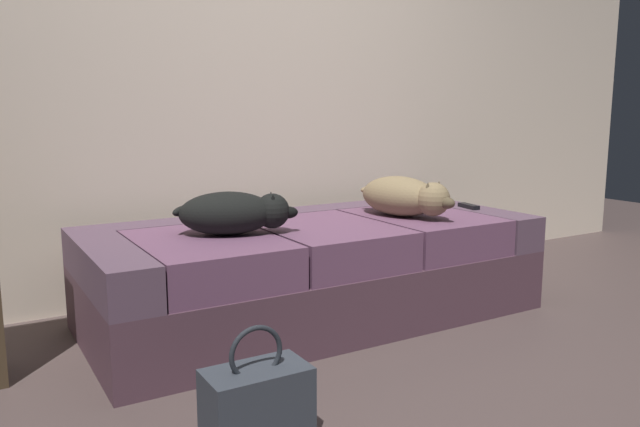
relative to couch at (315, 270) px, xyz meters
The scene contains 7 objects.
ground_plane 1.02m from the couch, 90.00° to the right, with size 10.00×10.00×0.00m, color #493A38.
back_wall 1.36m from the couch, 90.00° to the left, with size 6.40×0.10×2.80m, color beige.
couch is the anchor object (origin of this frame).
dog_dark 0.57m from the couch, behind, with size 0.54×0.36×0.19m.
dog_tan 0.60m from the couch, 10.86° to the right, with size 0.35×0.59×0.20m.
tv_remote 0.99m from the couch, ahead, with size 0.04×0.15×0.02m, color black.
handbag 1.20m from the couch, 128.80° to the right, with size 0.32×0.18×0.38m.
Camera 1 is at (-1.49, -1.57, 1.02)m, focal length 34.88 mm.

